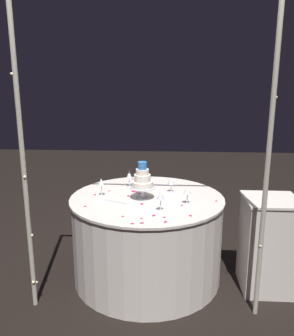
% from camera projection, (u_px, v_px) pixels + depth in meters
% --- Properties ---
extents(ground_plane, '(12.00, 12.00, 0.00)m').
position_uv_depth(ground_plane, '(147.00, 275.00, 3.25)').
color(ground_plane, black).
extents(decorative_arch, '(1.82, 0.06, 2.36)m').
position_uv_depth(decorative_arch, '(142.00, 122.00, 2.41)').
color(decorative_arch, '#B7B29E').
rests_on(decorative_arch, ground).
extents(main_table, '(1.36, 1.36, 0.77)m').
position_uv_depth(main_table, '(147.00, 237.00, 3.16)').
color(main_table, silver).
rests_on(main_table, ground).
extents(side_table, '(0.45, 0.45, 0.82)m').
position_uv_depth(side_table, '(268.00, 244.00, 2.96)').
color(side_table, silver).
rests_on(side_table, ground).
extents(tiered_cake, '(0.22, 0.22, 0.33)m').
position_uv_depth(tiered_cake, '(142.00, 180.00, 2.98)').
color(tiered_cake, silver).
rests_on(tiered_cake, main_table).
extents(wine_glass_0, '(0.06, 0.06, 0.16)m').
position_uv_depth(wine_glass_0, '(101.00, 183.00, 3.06)').
color(wine_glass_0, silver).
rests_on(wine_glass_0, main_table).
extents(wine_glass_1, '(0.06, 0.06, 0.17)m').
position_uv_depth(wine_glass_1, '(129.00, 175.00, 3.32)').
color(wine_glass_1, silver).
rests_on(wine_glass_1, main_table).
extents(wine_glass_2, '(0.06, 0.06, 0.14)m').
position_uv_depth(wine_glass_2, '(171.00, 182.00, 3.17)').
color(wine_glass_2, silver).
rests_on(wine_glass_2, main_table).
extents(wine_glass_3, '(0.07, 0.07, 0.14)m').
position_uv_depth(wine_glass_3, '(187.00, 192.00, 2.86)').
color(wine_glass_3, silver).
rests_on(wine_glass_3, main_table).
extents(wine_glass_4, '(0.06, 0.06, 0.16)m').
position_uv_depth(wine_glass_4, '(161.00, 197.00, 2.70)').
color(wine_glass_4, silver).
rests_on(wine_glass_4, main_table).
extents(cake_knife, '(0.28, 0.13, 0.01)m').
position_uv_depth(cake_knife, '(109.00, 201.00, 2.95)').
color(cake_knife, silver).
rests_on(cake_knife, main_table).
extents(rose_petal_0, '(0.03, 0.04, 0.00)m').
position_uv_depth(rose_petal_0, '(133.00, 179.00, 3.62)').
color(rose_petal_0, '#C61951').
rests_on(rose_petal_0, main_table).
extents(rose_petal_1, '(0.03, 0.03, 0.00)m').
position_uv_depth(rose_petal_1, '(128.00, 196.00, 3.08)').
color(rose_petal_1, '#C61951').
rests_on(rose_petal_1, main_table).
extents(rose_petal_2, '(0.03, 0.04, 0.00)m').
position_uv_depth(rose_petal_2, '(128.00, 196.00, 3.09)').
color(rose_petal_2, '#C61951').
rests_on(rose_petal_2, main_table).
extents(rose_petal_3, '(0.03, 0.03, 0.00)m').
position_uv_depth(rose_petal_3, '(140.00, 194.00, 3.15)').
color(rose_petal_3, '#C61951').
rests_on(rose_petal_3, main_table).
extents(rose_petal_4, '(0.03, 0.03, 0.00)m').
position_uv_depth(rose_petal_4, '(164.00, 217.00, 2.59)').
color(rose_petal_4, '#C61951').
rests_on(rose_petal_4, main_table).
extents(rose_petal_5, '(0.04, 0.04, 0.00)m').
position_uv_depth(rose_petal_5, '(154.00, 215.00, 2.63)').
color(rose_petal_5, '#C61951').
rests_on(rose_petal_5, main_table).
extents(rose_petal_6, '(0.03, 0.03, 0.00)m').
position_uv_depth(rose_petal_6, '(85.00, 206.00, 2.83)').
color(rose_petal_6, '#C61951').
rests_on(rose_petal_6, main_table).
extents(rose_petal_7, '(0.04, 0.03, 0.00)m').
position_uv_depth(rose_petal_7, '(142.00, 223.00, 2.49)').
color(rose_petal_7, '#C61951').
rests_on(rose_petal_7, main_table).
extents(rose_petal_8, '(0.03, 0.03, 0.00)m').
position_uv_depth(rose_petal_8, '(109.00, 191.00, 3.23)').
color(rose_petal_8, '#C61951').
rests_on(rose_petal_8, main_table).
extents(rose_petal_9, '(0.02, 0.03, 0.00)m').
position_uv_depth(rose_petal_9, '(216.00, 201.00, 2.95)').
color(rose_petal_9, '#C61951').
rests_on(rose_petal_9, main_table).
extents(rose_petal_10, '(0.03, 0.03, 0.00)m').
position_uv_depth(rose_petal_10, '(132.00, 224.00, 2.48)').
color(rose_petal_10, '#C61951').
rests_on(rose_petal_10, main_table).
extents(rose_petal_11, '(0.03, 0.04, 0.00)m').
position_uv_depth(rose_petal_11, '(165.00, 222.00, 2.51)').
color(rose_petal_11, '#C61951').
rests_on(rose_petal_11, main_table).
extents(rose_petal_12, '(0.04, 0.03, 0.00)m').
position_uv_depth(rose_petal_12, '(135.00, 192.00, 3.20)').
color(rose_petal_12, '#C61951').
rests_on(rose_petal_12, main_table).
extents(rose_petal_13, '(0.04, 0.04, 0.00)m').
position_uv_depth(rose_petal_13, '(190.00, 216.00, 2.63)').
color(rose_petal_13, '#C61951').
rests_on(rose_petal_13, main_table).
extents(rose_petal_14, '(0.02, 0.03, 0.00)m').
position_uv_depth(rose_petal_14, '(123.00, 216.00, 2.61)').
color(rose_petal_14, '#C61951').
rests_on(rose_petal_14, main_table).
extents(rose_petal_15, '(0.03, 0.03, 0.00)m').
position_uv_depth(rose_petal_15, '(182.00, 205.00, 2.85)').
color(rose_petal_15, '#C61951').
rests_on(rose_petal_15, main_table).
extents(rose_petal_16, '(0.03, 0.03, 0.00)m').
position_uv_depth(rose_petal_16, '(145.00, 179.00, 3.64)').
color(rose_petal_16, '#C61951').
rests_on(rose_petal_16, main_table).
extents(rose_petal_17, '(0.03, 0.04, 0.00)m').
position_uv_depth(rose_petal_17, '(95.00, 195.00, 3.12)').
color(rose_petal_17, '#C61951').
rests_on(rose_petal_17, main_table).
extents(rose_petal_18, '(0.04, 0.04, 0.00)m').
position_uv_depth(rose_petal_18, '(141.00, 186.00, 3.39)').
color(rose_petal_18, '#C61951').
rests_on(rose_petal_18, main_table).
extents(rose_petal_19, '(0.03, 0.04, 0.00)m').
position_uv_depth(rose_petal_19, '(142.00, 204.00, 2.88)').
color(rose_petal_19, '#C61951').
rests_on(rose_petal_19, main_table).
extents(rose_petal_20, '(0.03, 0.03, 0.00)m').
position_uv_depth(rose_petal_20, '(141.00, 218.00, 2.57)').
color(rose_petal_20, '#C61951').
rests_on(rose_petal_20, main_table).
extents(rose_petal_21, '(0.05, 0.04, 0.00)m').
position_uv_depth(rose_petal_21, '(133.00, 191.00, 3.22)').
color(rose_petal_21, '#C61951').
rests_on(rose_petal_21, main_table).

